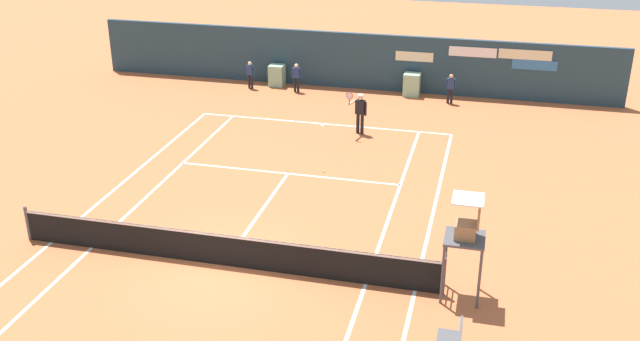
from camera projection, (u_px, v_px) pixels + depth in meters
ground_plane at (230, 255)px, 20.59m from camera, size 80.00×80.00×0.01m
tennis_net at (222, 249)px, 19.88m from camera, size 12.10×0.10×1.07m
sponsor_back_wall at (350, 62)px, 34.65m from camera, size 25.00×1.02×2.66m
umpire_chair at (466, 234)px, 17.97m from camera, size 1.00×1.00×2.78m
player_on_baseline at (360, 110)px, 29.03m from camera, size 0.77×0.68×1.87m
ball_kid_right_post at (296, 76)px, 34.22m from camera, size 0.46×0.20×1.37m
ball_kid_left_post at (451, 87)px, 32.64m from camera, size 0.46×0.19×1.36m
ball_kid_centre_post at (250, 73)px, 34.74m from camera, size 0.44×0.22×1.32m
tennis_ball_by_sideline at (323, 171)px, 25.87m from camera, size 0.07×0.07×0.07m
tennis_ball_near_service_line at (209, 138)px, 28.92m from camera, size 0.07×0.07×0.07m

